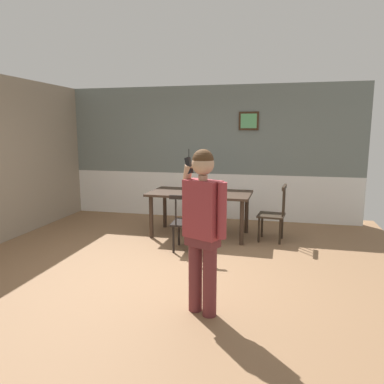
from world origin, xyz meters
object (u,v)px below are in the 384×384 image
(dining_table, at_px, (200,197))
(chair_near_window, at_px, (274,214))
(chair_by_doorway, at_px, (188,222))
(person_figure, at_px, (203,223))

(dining_table, relative_size, chair_near_window, 1.87)
(chair_near_window, bearing_deg, dining_table, 94.85)
(dining_table, xyz_separation_m, chair_near_window, (1.27, -0.03, -0.23))
(chair_near_window, bearing_deg, chair_by_doorway, 128.81)
(chair_near_window, height_order, person_figure, person_figure)
(chair_near_window, xyz_separation_m, chair_by_doorway, (-1.29, -0.82, -0.01))
(chair_near_window, xyz_separation_m, person_figure, (-0.67, -2.69, 0.49))
(dining_table, bearing_deg, chair_near_window, -1.55)
(dining_table, xyz_separation_m, person_figure, (0.60, -2.72, 0.27))
(dining_table, relative_size, chair_by_doorway, 1.98)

